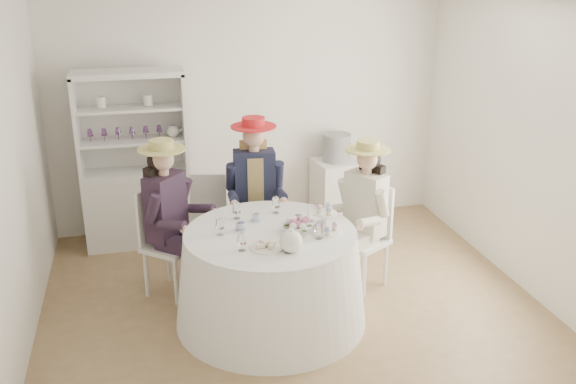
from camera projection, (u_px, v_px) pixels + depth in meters
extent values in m
plane|color=olive|center=(290.00, 301.00, 5.99)|extent=(4.50, 4.50, 0.00)
plane|color=white|center=(291.00, 0.00, 5.05)|extent=(4.50, 4.50, 0.00)
plane|color=white|center=(250.00, 112.00, 7.35)|extent=(4.50, 0.00, 4.50)
plane|color=white|center=(372.00, 266.00, 3.70)|extent=(4.50, 0.00, 4.50)
plane|color=white|center=(13.00, 184.00, 5.03)|extent=(0.00, 4.50, 4.50)
plane|color=white|center=(523.00, 146.00, 6.01)|extent=(0.00, 4.50, 4.50)
cone|color=white|center=(271.00, 278.00, 5.55)|extent=(1.67, 1.67, 0.82)
cylinder|color=white|center=(270.00, 233.00, 5.41)|extent=(1.47, 1.47, 0.02)
cube|color=silver|center=(139.00, 207.00, 7.06)|extent=(1.22, 0.81, 0.85)
cube|color=silver|center=(131.00, 119.00, 6.91)|extent=(1.08, 0.45, 1.04)
cube|color=silver|center=(127.00, 73.00, 6.55)|extent=(1.22, 0.81, 0.06)
cube|color=silver|center=(77.00, 126.00, 6.61)|extent=(0.19, 0.41, 1.04)
cube|color=silver|center=(184.00, 120.00, 6.85)|extent=(0.19, 0.41, 1.04)
cube|color=silver|center=(133.00, 141.00, 6.80)|extent=(1.13, 0.74, 0.03)
cube|color=silver|center=(130.00, 108.00, 6.68)|extent=(1.13, 0.74, 0.03)
sphere|color=white|center=(173.00, 131.00, 6.87)|extent=(0.13, 0.13, 0.13)
cube|color=silver|center=(336.00, 191.00, 7.67)|extent=(0.54, 0.54, 0.76)
cylinder|color=black|center=(337.00, 148.00, 7.48)|extent=(0.35, 0.35, 0.33)
cube|color=silver|center=(171.00, 247.00, 5.98)|extent=(0.60, 0.60, 0.04)
cylinder|color=silver|center=(176.00, 282.00, 5.85)|extent=(0.04, 0.04, 0.47)
cylinder|color=silver|center=(198.00, 267.00, 6.13)|extent=(0.04, 0.04, 0.47)
cylinder|color=silver|center=(146.00, 274.00, 6.00)|extent=(0.04, 0.04, 0.47)
cylinder|color=silver|center=(169.00, 259.00, 6.28)|extent=(0.04, 0.04, 0.47)
cube|color=silver|center=(152.00, 214.00, 5.96)|extent=(0.29, 0.33, 0.54)
cube|color=black|center=(166.00, 207.00, 5.85)|extent=(0.41, 0.43, 0.62)
cube|color=black|center=(175.00, 245.00, 5.81)|extent=(0.37, 0.34, 0.13)
cylinder|color=black|center=(190.00, 280.00, 5.86)|extent=(0.11, 0.11, 0.49)
cylinder|color=black|center=(154.00, 208.00, 5.62)|extent=(0.20, 0.19, 0.29)
cube|color=black|center=(187.00, 237.00, 5.97)|extent=(0.37, 0.34, 0.13)
cylinder|color=black|center=(202.00, 271.00, 6.02)|extent=(0.11, 0.11, 0.49)
cylinder|color=black|center=(184.00, 192.00, 5.99)|extent=(0.20, 0.19, 0.29)
cylinder|color=#D8A889|center=(163.00, 172.00, 5.73)|extent=(0.10, 0.10, 0.09)
sphere|color=#D8A889|center=(162.00, 160.00, 5.69)|extent=(0.20, 0.20, 0.20)
sphere|color=black|center=(158.00, 161.00, 5.72)|extent=(0.20, 0.20, 0.20)
cube|color=black|center=(157.00, 186.00, 5.82)|extent=(0.23, 0.25, 0.41)
cylinder|color=tan|center=(162.00, 149.00, 5.66)|extent=(0.43, 0.43, 0.01)
cylinder|color=tan|center=(161.00, 145.00, 5.65)|extent=(0.21, 0.21, 0.09)
cube|color=silver|center=(255.00, 221.00, 6.50)|extent=(0.48, 0.48, 0.04)
cylinder|color=silver|center=(240.00, 252.00, 6.40)|extent=(0.04, 0.04, 0.49)
cylinder|color=silver|center=(275.00, 250.00, 6.45)|extent=(0.04, 0.04, 0.49)
cylinder|color=silver|center=(237.00, 238.00, 6.73)|extent=(0.04, 0.04, 0.49)
cylinder|color=silver|center=(271.00, 236.00, 6.78)|extent=(0.04, 0.04, 0.49)
cube|color=silver|center=(253.00, 186.00, 6.59)|extent=(0.42, 0.07, 0.56)
cube|color=#1A1D35|center=(255.00, 182.00, 6.38)|extent=(0.42, 0.25, 0.65)
cube|color=tan|center=(255.00, 182.00, 6.38)|extent=(0.18, 0.26, 0.56)
cube|color=#1A1D35|center=(247.00, 218.00, 6.33)|extent=(0.18, 0.39, 0.13)
cylinder|color=#1A1D35|center=(249.00, 256.00, 6.31)|extent=(0.11, 0.11, 0.51)
cylinder|color=#1A1D35|center=(231.00, 177.00, 6.28)|extent=(0.12, 0.20, 0.31)
cube|color=#1A1D35|center=(267.00, 217.00, 6.36)|extent=(0.18, 0.39, 0.13)
cylinder|color=#1A1D35|center=(269.00, 254.00, 6.33)|extent=(0.11, 0.11, 0.51)
cylinder|color=#1A1D35|center=(278.00, 175.00, 6.35)|extent=(0.12, 0.20, 0.31)
cylinder|color=#D8A889|center=(254.00, 149.00, 6.26)|extent=(0.10, 0.10, 0.09)
sphere|color=#D8A889|center=(254.00, 136.00, 6.22)|extent=(0.21, 0.21, 0.21)
sphere|color=tan|center=(253.00, 137.00, 6.27)|extent=(0.21, 0.21, 0.21)
cube|color=tan|center=(253.00, 161.00, 6.40)|extent=(0.27, 0.11, 0.42)
cylinder|color=red|center=(253.00, 126.00, 6.18)|extent=(0.45, 0.45, 0.01)
cylinder|color=red|center=(253.00, 122.00, 6.17)|extent=(0.22, 0.22, 0.09)
cube|color=silver|center=(362.00, 242.00, 6.12)|extent=(0.57, 0.57, 0.04)
cylinder|color=silver|center=(337.00, 264.00, 6.20)|extent=(0.04, 0.04, 0.46)
cylinder|color=silver|center=(364.00, 275.00, 5.98)|extent=(0.04, 0.04, 0.46)
cylinder|color=silver|center=(359.00, 253.00, 6.42)|extent=(0.04, 0.04, 0.46)
cylinder|color=silver|center=(386.00, 264.00, 6.21)|extent=(0.04, 0.04, 0.46)
cube|color=silver|center=(376.00, 209.00, 6.15)|extent=(0.24, 0.35, 0.52)
cube|color=beige|center=(365.00, 204.00, 6.00)|extent=(0.37, 0.43, 0.60)
cube|color=beige|center=(347.00, 235.00, 6.07)|extent=(0.37, 0.30, 0.12)
cylinder|color=beige|center=(336.00, 269.00, 6.08)|extent=(0.10, 0.10, 0.48)
cylinder|color=beige|center=(345.00, 192.00, 6.09)|extent=(0.20, 0.17, 0.28)
cube|color=beige|center=(362.00, 240.00, 5.95)|extent=(0.37, 0.30, 0.12)
cylinder|color=beige|center=(351.00, 275.00, 5.96)|extent=(0.10, 0.10, 0.48)
cylinder|color=beige|center=(382.00, 203.00, 5.81)|extent=(0.20, 0.17, 0.28)
cylinder|color=#D8A889|center=(367.00, 171.00, 5.89)|extent=(0.09, 0.09, 0.08)
sphere|color=#D8A889|center=(367.00, 159.00, 5.85)|extent=(0.20, 0.20, 0.20)
sphere|color=black|center=(370.00, 160.00, 5.89)|extent=(0.20, 0.20, 0.20)
cube|color=black|center=(372.00, 184.00, 6.00)|extent=(0.20, 0.25, 0.39)
cylinder|color=tan|center=(368.00, 150.00, 5.82)|extent=(0.41, 0.41, 0.01)
cylinder|color=tan|center=(368.00, 145.00, 5.80)|extent=(0.21, 0.21, 0.08)
cube|color=silver|center=(211.00, 214.00, 6.84)|extent=(0.47, 0.47, 0.04)
cylinder|color=silver|center=(228.00, 228.00, 7.06)|extent=(0.04, 0.04, 0.43)
cylinder|color=silver|center=(199.00, 228.00, 7.06)|extent=(0.04, 0.04, 0.43)
cylinder|color=silver|center=(225.00, 239.00, 6.77)|extent=(0.04, 0.04, 0.43)
cylinder|color=silver|center=(196.00, 239.00, 6.77)|extent=(0.04, 0.04, 0.43)
cube|color=silver|center=(208.00, 197.00, 6.58)|extent=(0.37, 0.11, 0.49)
imported|color=white|center=(240.00, 227.00, 5.42)|extent=(0.09, 0.09, 0.06)
imported|color=white|center=(256.00, 218.00, 5.61)|extent=(0.07, 0.07, 0.06)
imported|color=white|center=(298.00, 220.00, 5.57)|extent=(0.08, 0.08, 0.06)
imported|color=white|center=(294.00, 229.00, 5.40)|extent=(0.26, 0.26, 0.06)
sphere|color=#CA658B|center=(304.00, 222.00, 5.39)|extent=(0.06, 0.06, 0.06)
sphere|color=white|center=(302.00, 221.00, 5.42)|extent=(0.06, 0.06, 0.06)
sphere|color=#CA658B|center=(299.00, 220.00, 5.43)|extent=(0.06, 0.06, 0.06)
sphere|color=white|center=(295.00, 221.00, 5.43)|extent=(0.06, 0.06, 0.06)
sphere|color=#CA658B|center=(293.00, 221.00, 5.41)|extent=(0.06, 0.06, 0.06)
sphere|color=white|center=(291.00, 223.00, 5.38)|extent=(0.06, 0.06, 0.06)
sphere|color=#CA658B|center=(292.00, 224.00, 5.36)|extent=(0.06, 0.06, 0.06)
sphere|color=white|center=(295.00, 225.00, 5.34)|extent=(0.06, 0.06, 0.06)
sphere|color=#CA658B|center=(298.00, 225.00, 5.33)|extent=(0.06, 0.06, 0.06)
sphere|color=white|center=(302.00, 225.00, 5.34)|extent=(0.06, 0.06, 0.06)
sphere|color=#CA658B|center=(304.00, 224.00, 5.37)|extent=(0.06, 0.06, 0.06)
sphere|color=white|center=(291.00, 241.00, 5.03)|extent=(0.19, 0.19, 0.19)
cylinder|color=white|center=(305.00, 239.00, 5.05)|extent=(0.11, 0.03, 0.09)
cylinder|color=white|center=(291.00, 230.00, 5.00)|extent=(0.04, 0.04, 0.02)
cylinder|color=white|center=(267.00, 247.00, 5.11)|extent=(0.27, 0.27, 0.01)
cube|color=beige|center=(261.00, 246.00, 5.07)|extent=(0.06, 0.04, 0.03)
cube|color=beige|center=(267.00, 243.00, 5.10)|extent=(0.07, 0.06, 0.03)
cube|color=beige|center=(273.00, 242.00, 5.13)|extent=(0.08, 0.07, 0.03)
cube|color=beige|center=(263.00, 241.00, 5.13)|extent=(0.07, 0.07, 0.03)
cube|color=beige|center=(272.00, 246.00, 5.07)|extent=(0.07, 0.08, 0.03)
cylinder|color=white|center=(325.00, 231.00, 5.40)|extent=(0.26, 0.26, 0.01)
cylinder|color=white|center=(325.00, 223.00, 5.37)|extent=(0.02, 0.02, 0.17)
cylinder|color=white|center=(326.00, 213.00, 5.34)|extent=(0.19, 0.19, 0.01)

